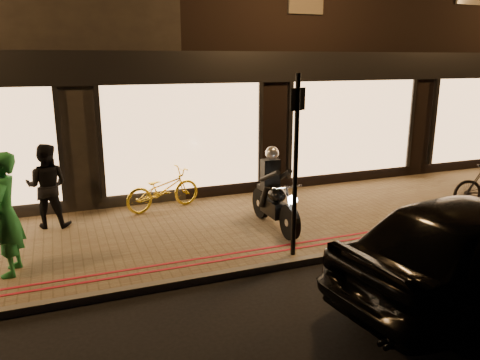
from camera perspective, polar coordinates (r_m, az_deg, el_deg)
name	(u,v)px	position (r m, az deg, el deg)	size (l,w,h in m)	color
ground	(252,275)	(7.57, 1.43, -11.52)	(90.00, 90.00, 0.00)	black
sidewalk	(212,230)	(9.28, -3.38, -6.11)	(50.00, 4.00, 0.12)	#716245
kerb_stone	(250,270)	(7.59, 1.28, -10.96)	(50.00, 0.14, 0.12)	#59544C
red_kerb_lines	(239,255)	(7.98, -0.11, -9.12)	(50.00, 0.26, 0.01)	maroon
building_row	(140,28)	(15.51, -12.08, 17.62)	(48.00, 10.11, 8.50)	black
motorcycle	(274,197)	(9.09, 4.16, -2.07)	(0.60, 1.94, 1.59)	black
sign_post	(296,157)	(7.56, 6.82, 2.76)	(0.33, 0.17, 3.00)	black
bicycle_gold	(163,189)	(10.34, -9.38, -1.13)	(0.60, 1.71, 0.90)	yellow
person_green	(5,215)	(7.84, -26.70, -3.80)	(0.69, 0.45, 1.90)	#217E39
person_dark	(47,186)	(9.79, -22.47, -0.67)	(0.80, 0.63, 1.65)	black
parked_car	(480,248)	(7.37, 27.18, -7.36)	(1.84, 4.58, 1.56)	black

